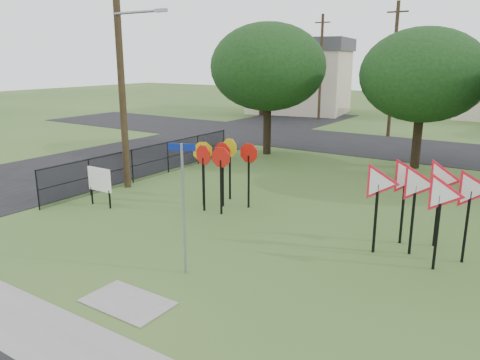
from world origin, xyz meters
name	(u,v)px	position (x,y,z in m)	size (l,w,h in m)	color
ground	(195,265)	(0.00, 0.00, 0.00)	(140.00, 140.00, 0.00)	#355821
sidewalk	(58,341)	(0.00, -4.20, 0.01)	(30.00, 1.60, 0.02)	gray
street_left	(142,153)	(-12.00, 10.00, 0.01)	(8.00, 50.00, 0.02)	black
street_far	(401,148)	(0.00, 20.00, 0.01)	(60.00, 8.00, 0.02)	black
curb_pad	(127,302)	(0.00, -2.40, 0.01)	(2.00, 1.20, 0.02)	gray
street_name_sign	(183,202)	(0.11, -0.51, 1.90)	(0.65, 0.27, 3.36)	gray
stop_sign_cluster	(221,159)	(-2.32, 4.46, 1.79)	(2.22, 1.85, 2.41)	black
yield_sign_cluster	(424,188)	(4.77, 4.02, 1.92)	(3.34, 1.85, 2.62)	black
info_board	(99,181)	(-6.10, 2.05, 0.97)	(1.17, 0.05, 1.46)	black
utility_pole_main	(121,61)	(-7.24, 4.50, 5.21)	(3.55, 0.33, 10.00)	#3B2E1B
far_pole_a	(393,69)	(-2.00, 24.00, 4.60)	(1.40, 0.24, 9.00)	#3B2E1B
far_pole_c	(321,67)	(-10.00, 30.00, 4.60)	(1.40, 0.24, 9.00)	#3B2E1B
fence_run	(151,161)	(-7.60, 6.25, 0.78)	(0.05, 11.55, 1.50)	black
house_left	(300,76)	(-14.00, 34.00, 3.65)	(10.58, 8.88, 7.20)	beige
tree_near_left	(268,67)	(-6.00, 14.00, 4.86)	(6.40, 6.40, 7.27)	black
tree_near_mid	(423,75)	(2.00, 15.00, 4.54)	(6.00, 6.00, 6.80)	black
tree_far_left	(262,60)	(-16.00, 30.00, 5.17)	(6.80, 6.80, 7.73)	black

